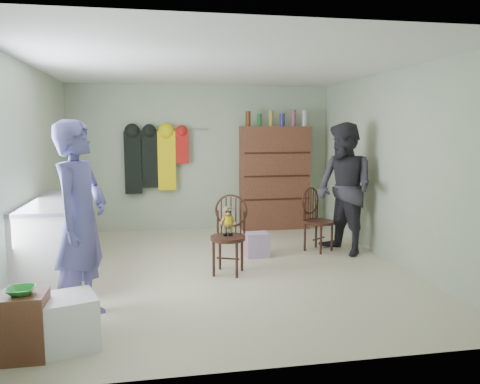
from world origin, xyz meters
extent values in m
plane|color=beige|center=(0.00, 0.00, 0.00)|extent=(5.00, 5.00, 0.00)
plane|color=#B0BFA0|center=(0.00, 2.50, 1.25)|extent=(4.50, 0.00, 4.50)
plane|color=#B0BFA0|center=(-2.25, 0.00, 1.25)|extent=(0.00, 5.00, 5.00)
plane|color=#B0BFA0|center=(2.25, 0.00, 1.25)|extent=(0.00, 5.00, 5.00)
plane|color=white|center=(0.00, 0.00, 2.50)|extent=(5.00, 5.00, 0.00)
cube|color=silver|center=(-1.95, 0.00, 0.45)|extent=(0.60, 1.80, 0.90)
cube|color=slate|center=(-1.95, 0.00, 0.92)|extent=(0.64, 1.86, 0.04)
cylinder|color=#99999E|center=(-1.64, -0.45, 0.54)|extent=(0.02, 0.02, 0.14)
cylinder|color=#99999E|center=(-1.64, 0.45, 0.54)|extent=(0.02, 0.02, 0.14)
cube|color=brown|center=(-1.84, -2.01, 0.26)|extent=(0.36, 0.31, 0.51)
imported|color=green|center=(-1.84, -2.01, 0.54)|extent=(0.22, 0.22, 0.05)
cube|color=white|center=(-1.54, -1.88, 0.21)|extent=(0.56, 0.55, 0.42)
cylinder|color=#3E1E15|center=(0.03, -0.19, 0.45)|extent=(0.56, 0.56, 0.04)
cylinder|color=#3E1E15|center=(-0.15, -0.26, 0.21)|extent=(0.03, 0.03, 0.42)
cylinder|color=#3E1E15|center=(0.11, -0.37, 0.21)|extent=(0.03, 0.03, 0.42)
cylinder|color=#3E1E15|center=(-0.04, 0.01, 0.21)|extent=(0.03, 0.03, 0.42)
cylinder|color=#3E1E15|center=(0.22, -0.10, 0.21)|extent=(0.03, 0.03, 0.42)
torus|color=#3E1E15|center=(0.10, -0.03, 0.75)|extent=(0.39, 0.18, 0.41)
cylinder|color=#3E1E15|center=(-0.06, 0.03, 0.61)|extent=(0.03, 0.03, 0.28)
cylinder|color=#3E1E15|center=(0.25, -0.10, 0.61)|extent=(0.03, 0.03, 0.28)
cylinder|color=yellow|center=(0.03, -0.17, 0.66)|extent=(0.11, 0.11, 0.11)
cylinder|color=#475128|center=(0.03, -0.17, 0.55)|extent=(0.07, 0.07, 0.16)
sphere|color=#9E7042|center=(0.03, -0.17, 0.76)|extent=(0.10, 0.10, 0.10)
cylinder|color=#475128|center=(0.03, -0.17, 0.81)|extent=(0.09, 0.09, 0.03)
cube|color=black|center=(0.03, -0.21, 0.77)|extent=(0.07, 0.01, 0.02)
cylinder|color=#3E1E15|center=(1.49, 0.65, 0.43)|extent=(0.56, 0.56, 0.04)
cylinder|color=#3E1E15|center=(1.45, 0.46, 0.20)|extent=(0.03, 0.03, 0.41)
cylinder|color=#3E1E15|center=(1.68, 0.61, 0.20)|extent=(0.03, 0.03, 0.41)
cylinder|color=#3E1E15|center=(1.29, 0.69, 0.20)|extent=(0.03, 0.03, 0.41)
cylinder|color=#3E1E15|center=(1.52, 0.84, 0.20)|extent=(0.03, 0.03, 0.41)
torus|color=#3E1E15|center=(1.39, 0.78, 0.72)|extent=(0.34, 0.25, 0.40)
cylinder|color=#3E1E15|center=(1.27, 0.68, 0.58)|extent=(0.03, 0.03, 0.27)
cylinder|color=#3E1E15|center=(1.53, 0.86, 0.58)|extent=(0.03, 0.03, 0.27)
cube|color=pink|center=(0.55, 0.51, 0.17)|extent=(0.33, 0.26, 0.33)
imported|color=#57549B|center=(-1.49, -1.29, 0.92)|extent=(0.64, 0.78, 1.84)
imported|color=#2D2B33|center=(1.78, 0.46, 0.92)|extent=(0.95, 1.07, 1.85)
cube|color=brown|center=(1.25, 2.30, 0.90)|extent=(1.20, 0.38, 1.80)
cube|color=#3E1E15|center=(1.25, 2.11, 0.55)|extent=(1.16, 0.02, 0.03)
cube|color=#3E1E15|center=(1.25, 2.11, 0.95)|extent=(1.16, 0.02, 0.03)
cube|color=#3E1E15|center=(1.25, 2.11, 1.35)|extent=(1.16, 0.02, 0.03)
cylinder|color=#592D14|center=(0.75, 2.20, 1.93)|extent=(0.09, 0.09, 0.25)
cylinder|color=#19591E|center=(0.95, 2.20, 1.90)|extent=(0.07, 0.07, 0.21)
cylinder|color=#A59933|center=(1.15, 2.20, 1.93)|extent=(0.07, 0.07, 0.26)
cylinder|color=navy|center=(1.35, 2.20, 1.91)|extent=(0.09, 0.09, 0.22)
cylinder|color=#8C3F59|center=(1.55, 2.20, 1.94)|extent=(0.08, 0.08, 0.28)
cylinder|color=#B2B2B7|center=(1.75, 2.20, 1.93)|extent=(0.09, 0.09, 0.27)
cylinder|color=#99999E|center=(-0.40, 2.44, 1.75)|extent=(1.00, 0.02, 0.02)
cube|color=black|center=(-1.18, 2.38, 1.19)|extent=(0.28, 0.10, 1.05)
cube|color=black|center=(-0.90, 2.38, 1.25)|extent=(0.26, 0.10, 0.95)
cube|color=yellow|center=(-0.62, 2.38, 1.22)|extent=(0.30, 0.10, 1.00)
cube|color=red|center=(-0.36, 2.38, 1.44)|extent=(0.22, 0.10, 0.55)
camera|label=1|loc=(-0.81, -5.65, 1.75)|focal=35.00mm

